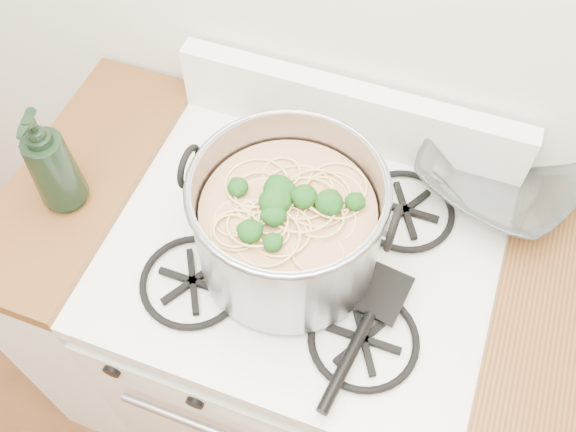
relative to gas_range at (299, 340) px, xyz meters
The scene contains 6 objects.
gas_range is the anchor object (origin of this frame).
counter_left 0.51m from the gas_range, behind, with size 0.25×0.65×0.92m.
stock_pot 0.59m from the gas_range, 117.13° to the right, with size 0.38×0.35×0.24m.
spatula 0.53m from the gas_range, 16.55° to the right, with size 0.29×0.31×0.02m, color black, non-canonical shape.
glass_bowl 0.66m from the gas_range, 39.87° to the left, with size 0.13×0.13×0.03m, color white.
bottle 0.78m from the gas_range, behind, with size 0.10×0.10×0.25m, color black.
Camera 1 is at (0.20, 0.64, 2.00)m, focal length 40.00 mm.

